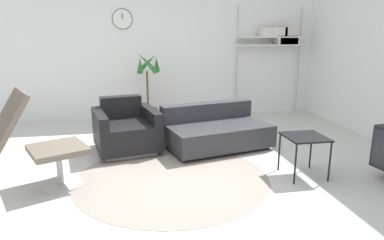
{
  "coord_description": "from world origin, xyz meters",
  "views": [
    {
      "loc": [
        -0.43,
        -3.76,
        1.55
      ],
      "look_at": [
        0.29,
        0.16,
        0.55
      ],
      "focal_mm": 32.0,
      "sensor_mm": 36.0,
      "label": 1
    }
  ],
  "objects_px": {
    "couch_low": "(216,132)",
    "side_table": "(305,140)",
    "lounge_chair": "(19,130)",
    "potted_plant": "(148,99)",
    "shelf_unit": "(280,38)",
    "armchair_red": "(126,131)"
  },
  "relations": [
    {
      "from": "couch_low",
      "to": "side_table",
      "type": "height_order",
      "value": "couch_low"
    },
    {
      "from": "lounge_chair",
      "to": "potted_plant",
      "type": "bearing_deg",
      "value": 127.25
    },
    {
      "from": "armchair_red",
      "to": "lounge_chair",
      "type": "bearing_deg",
      "value": 38.3
    },
    {
      "from": "armchair_red",
      "to": "couch_low",
      "type": "relative_size",
      "value": 0.64
    },
    {
      "from": "lounge_chair",
      "to": "shelf_unit",
      "type": "relative_size",
      "value": 0.54
    },
    {
      "from": "lounge_chair",
      "to": "shelf_unit",
      "type": "bearing_deg",
      "value": 101.02
    },
    {
      "from": "couch_low",
      "to": "shelf_unit",
      "type": "bearing_deg",
      "value": -146.87
    },
    {
      "from": "lounge_chair",
      "to": "side_table",
      "type": "height_order",
      "value": "lounge_chair"
    },
    {
      "from": "couch_low",
      "to": "potted_plant",
      "type": "distance_m",
      "value": 1.78
    },
    {
      "from": "couch_low",
      "to": "side_table",
      "type": "distance_m",
      "value": 1.38
    },
    {
      "from": "couch_low",
      "to": "side_table",
      "type": "relative_size",
      "value": 3.34
    },
    {
      "from": "shelf_unit",
      "to": "couch_low",
      "type": "bearing_deg",
      "value": -133.62
    },
    {
      "from": "couch_low",
      "to": "potted_plant",
      "type": "bearing_deg",
      "value": -74.78
    },
    {
      "from": "armchair_red",
      "to": "side_table",
      "type": "bearing_deg",
      "value": 135.61
    },
    {
      "from": "armchair_red",
      "to": "potted_plant",
      "type": "xyz_separation_m",
      "value": [
        0.39,
        1.47,
        0.17
      ]
    },
    {
      "from": "lounge_chair",
      "to": "potted_plant",
      "type": "distance_m",
      "value": 2.99
    },
    {
      "from": "side_table",
      "to": "shelf_unit",
      "type": "bearing_deg",
      "value": 71.71
    },
    {
      "from": "couch_low",
      "to": "side_table",
      "type": "bearing_deg",
      "value": 108.19
    },
    {
      "from": "couch_low",
      "to": "shelf_unit",
      "type": "height_order",
      "value": "shelf_unit"
    },
    {
      "from": "side_table",
      "to": "potted_plant",
      "type": "bearing_deg",
      "value": 119.77
    },
    {
      "from": "shelf_unit",
      "to": "side_table",
      "type": "bearing_deg",
      "value": -108.29
    },
    {
      "from": "lounge_chair",
      "to": "couch_low",
      "type": "height_order",
      "value": "lounge_chair"
    }
  ]
}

